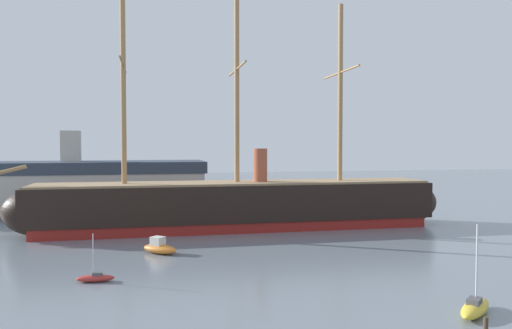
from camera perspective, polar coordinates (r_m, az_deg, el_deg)
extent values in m
cube|color=maroon|center=(73.18, -2.20, -6.89)|extent=(56.05, 9.22, 1.46)
cube|color=black|center=(72.73, -2.21, -4.30)|extent=(58.39, 9.60, 5.20)
ellipsoid|color=black|center=(73.21, -23.43, -5.01)|extent=(10.60, 8.02, 6.66)
ellipsoid|color=black|center=(81.74, 16.70, -4.18)|extent=(10.60, 8.02, 6.66)
cube|color=#9E7F5B|center=(72.47, -2.21, -2.13)|extent=(57.21, 8.89, 0.31)
cylinder|color=#A37A4C|center=(71.72, -15.08, 8.44)|extent=(0.73, 0.73, 27.05)
cylinder|color=#A37A4C|center=(72.15, -15.11, 11.01)|extent=(0.50, 13.99, 0.29)
cylinder|color=#A37A4C|center=(72.68, -2.23, 8.43)|extent=(0.73, 0.73, 27.05)
cylinder|color=#A37A4C|center=(73.10, -2.23, 10.96)|extent=(0.50, 13.99, 0.29)
cylinder|color=#A37A4C|center=(77.03, 9.72, 8.05)|extent=(0.73, 0.73, 27.05)
cylinder|color=#A37A4C|center=(77.43, 9.74, 10.44)|extent=(0.50, 13.99, 0.29)
cylinder|color=#9E4C33|center=(73.00, 0.49, -0.18)|extent=(2.08, 2.08, 5.20)
ellipsoid|color=gold|center=(40.59, 24.00, -14.94)|extent=(4.87, 4.41, 0.96)
cube|color=#4C4C51|center=(40.20, 23.92, -14.31)|extent=(1.51, 1.45, 0.51)
cylinder|color=silver|center=(40.01, 24.16, -10.45)|extent=(0.13, 0.13, 5.83)
ellipsoid|color=#B22D28|center=(47.91, -18.08, -12.40)|extent=(3.43, 1.21, 0.64)
cube|color=#4C4C51|center=(47.80, -17.88, -11.99)|extent=(0.88, 0.61, 0.34)
cylinder|color=silver|center=(47.45, -18.31, -9.90)|extent=(0.08, 0.08, 3.89)
ellipsoid|color=orange|center=(57.99, -11.05, -9.55)|extent=(4.59, 4.46, 1.05)
cube|color=beige|center=(58.03, -11.29, -8.70)|extent=(1.84, 1.84, 1.05)
ellipsoid|color=#1E284C|center=(75.65, -20.22, -6.85)|extent=(2.67, 5.05, 1.12)
cube|color=#4C4C51|center=(75.19, -20.23, -6.22)|extent=(1.50, 1.64, 1.12)
ellipsoid|color=#7FB2D6|center=(86.65, -1.47, -5.58)|extent=(4.19, 4.96, 1.09)
cube|color=beige|center=(86.31, -1.32, -5.03)|extent=(1.84, 1.88, 1.09)
cube|color=#565659|center=(96.01, -21.13, -5.05)|extent=(53.78, 15.90, 0.80)
cube|color=#BCB7AD|center=(95.63, -21.16, -2.88)|extent=(48.89, 13.25, 6.51)
cube|color=#333D4C|center=(95.35, -21.20, -0.31)|extent=(49.87, 13.51, 2.07)
cube|color=#BCB7AD|center=(95.12, -20.61, 1.99)|extent=(3.20, 3.20, 5.58)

